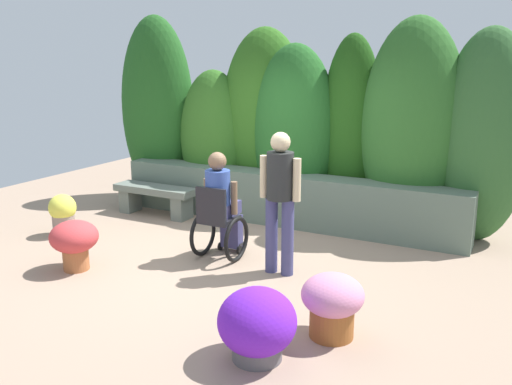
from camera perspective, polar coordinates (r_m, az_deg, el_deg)
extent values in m
plane|color=gray|center=(6.63, -3.36, -7.19)|extent=(11.46, 11.46, 0.00)
cube|color=slate|center=(7.97, 2.88, -0.66)|extent=(5.32, 0.46, 0.76)
ellipsoid|color=#21581F|center=(9.50, -10.41, 8.70)|extent=(1.35, 0.94, 3.11)
ellipsoid|color=#326820|center=(8.91, -4.48, 5.70)|extent=(1.19, 0.83, 2.24)
ellipsoid|color=#30671D|center=(8.68, 0.94, 7.69)|extent=(1.46, 1.02, 2.89)
ellipsoid|color=#246123|center=(8.23, 4.07, 6.41)|extent=(1.32, 0.93, 2.63)
ellipsoid|color=#205015|center=(8.05, 10.02, 6.53)|extent=(0.90, 0.63, 2.76)
ellipsoid|color=#2E6526|center=(7.73, 16.23, 6.65)|extent=(1.40, 0.98, 2.96)
ellipsoid|color=#31602D|center=(7.64, 23.04, 5.42)|extent=(1.20, 0.84, 2.80)
cube|color=slate|center=(8.90, -13.18, -0.80)|extent=(0.20, 0.32, 0.36)
cube|color=slate|center=(8.30, -7.87, -1.62)|extent=(0.20, 0.32, 0.36)
cube|color=slate|center=(8.53, -10.69, 0.32)|extent=(1.36, 0.38, 0.11)
cube|color=black|center=(6.55, -3.93, -2.85)|extent=(0.40, 0.40, 0.06)
cube|color=black|center=(6.34, -4.80, -1.27)|extent=(0.40, 0.04, 0.40)
cube|color=black|center=(6.93, -2.51, -5.34)|extent=(0.28, 0.12, 0.03)
torus|color=black|center=(6.73, -5.66, -4.36)|extent=(0.05, 0.56, 0.56)
torus|color=black|center=(6.50, -2.08, -4.99)|extent=(0.05, 0.56, 0.56)
cylinder|color=black|center=(6.96, -3.80, -5.71)|extent=(0.03, 0.10, 0.10)
cylinder|color=black|center=(6.83, -1.77, -6.08)|extent=(0.03, 0.10, 0.10)
cube|color=#3F3D6B|center=(6.60, -3.50, -1.71)|extent=(0.30, 0.40, 0.16)
cube|color=#3F3D6B|center=(6.86, -2.61, -4.09)|extent=(0.26, 0.14, 0.43)
cylinder|color=#344E9C|center=(6.44, -4.08, 0.18)|extent=(0.30, 0.30, 0.50)
cylinder|color=brown|center=(6.60, -5.21, -0.21)|extent=(0.08, 0.08, 0.40)
cylinder|color=brown|center=(6.41, -2.33, -0.59)|extent=(0.08, 0.08, 0.40)
sphere|color=brown|center=(6.36, -4.13, 3.33)|extent=(0.22, 0.22, 0.22)
cylinder|color=#404070|center=(6.14, 1.65, -4.56)|extent=(0.14, 0.14, 0.88)
cylinder|color=#404070|center=(6.06, 3.37, -4.83)|extent=(0.14, 0.14, 0.88)
cylinder|color=#282A29|center=(5.91, 2.58, 1.78)|extent=(0.30, 0.30, 0.53)
cylinder|color=beige|center=(6.00, 0.84, 1.72)|extent=(0.09, 0.09, 0.48)
cylinder|color=beige|center=(5.84, 4.36, 1.33)|extent=(0.09, 0.09, 0.48)
sphere|color=beige|center=(5.85, 2.62, 5.37)|extent=(0.22, 0.22, 0.22)
cylinder|color=#965324|center=(4.91, 8.04, -13.34)|extent=(0.39, 0.39, 0.29)
ellipsoid|color=#1A6024|center=(4.83, 8.12, -11.30)|extent=(0.43, 0.43, 0.13)
ellipsoid|color=pink|center=(4.80, 8.14, -10.70)|extent=(0.55, 0.55, 0.37)
cylinder|color=gray|center=(7.95, -19.72, -3.25)|extent=(0.30, 0.30, 0.30)
ellipsoid|color=#287839|center=(7.90, -19.83, -1.90)|extent=(0.33, 0.33, 0.13)
ellipsoid|color=#E3E04C|center=(7.89, -19.87, -1.51)|extent=(0.37, 0.37, 0.37)
cylinder|color=#A85F36|center=(6.63, -18.58, -6.52)|extent=(0.29, 0.29, 0.30)
ellipsoid|color=#346C19|center=(6.57, -18.72, -4.91)|extent=(0.32, 0.32, 0.13)
ellipsoid|color=#C83C3E|center=(6.55, -18.75, -4.45)|extent=(0.56, 0.56, 0.37)
cylinder|color=#575358|center=(4.57, 0.12, -16.20)|extent=(0.41, 0.41, 0.18)
ellipsoid|color=#237822|center=(4.49, 0.12, -14.43)|extent=(0.45, 0.45, 0.19)
ellipsoid|color=#6A1FC6|center=(4.46, 0.12, -13.50)|extent=(0.65, 0.65, 0.55)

